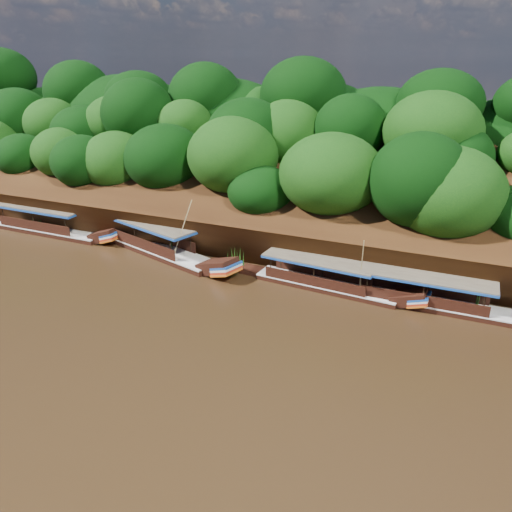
{
  "coord_description": "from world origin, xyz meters",
  "views": [
    {
      "loc": [
        10.76,
        -25.64,
        16.5
      ],
      "look_at": [
        -3.43,
        7.0,
        2.03
      ],
      "focal_mm": 35.0,
      "sensor_mm": 36.0,
      "label": 1
    }
  ],
  "objects_px": {
    "boat_0": "(445,303)",
    "boat_1": "(335,284)",
    "boat_3": "(55,228)",
    "boat_2": "(159,247)"
  },
  "relations": [
    {
      "from": "boat_1",
      "to": "boat_3",
      "type": "height_order",
      "value": "boat_1"
    },
    {
      "from": "boat_0",
      "to": "boat_3",
      "type": "bearing_deg",
      "value": 177.95
    },
    {
      "from": "boat_0",
      "to": "boat_1",
      "type": "bearing_deg",
      "value": -179.46
    },
    {
      "from": "boat_3",
      "to": "boat_0",
      "type": "bearing_deg",
      "value": -1.52
    },
    {
      "from": "boat_0",
      "to": "boat_1",
      "type": "relative_size",
      "value": 1.07
    },
    {
      "from": "boat_2",
      "to": "boat_1",
      "type": "bearing_deg",
      "value": 13.42
    },
    {
      "from": "boat_1",
      "to": "boat_2",
      "type": "relative_size",
      "value": 0.75
    },
    {
      "from": "boat_0",
      "to": "boat_2",
      "type": "xyz_separation_m",
      "value": [
        -24.1,
        0.97,
        0.11
      ]
    },
    {
      "from": "boat_3",
      "to": "boat_1",
      "type": "bearing_deg",
      "value": -2.23
    },
    {
      "from": "boat_1",
      "to": "boat_2",
      "type": "height_order",
      "value": "boat_2"
    }
  ]
}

